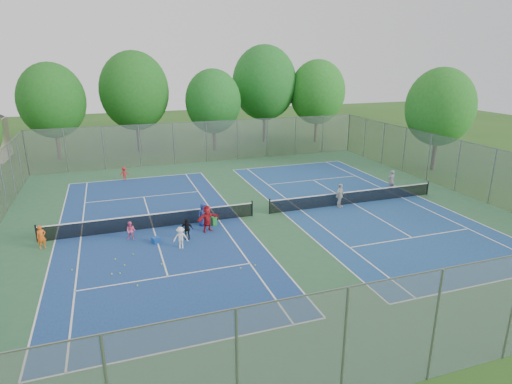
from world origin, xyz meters
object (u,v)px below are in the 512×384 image
Objects in this scene: ball_crate at (156,240)px; net_right at (354,198)px; instructor at (391,181)px; ball_hopper at (214,221)px; net_left at (153,221)px.

net_right is at bearing 9.09° from ball_crate.
ball_hopper is at bearing 9.31° from instructor.
instructor reaches higher than net_left.
net_left is 2.27m from ball_crate.
ball_crate is 0.68× the size of ball_hopper.
net_right is at bearing 21.08° from instructor.
net_right is 14.26m from ball_crate.
instructor is at bearing 12.09° from ball_crate.
net_right is 4.68m from instructor.
instructor reaches higher than ball_hopper.
ball_hopper is (-10.38, -0.78, -0.17)m from net_right.
ball_crate is at bearing -170.91° from net_right.
ball_hopper is (3.70, 1.48, 0.12)m from ball_crate.
net_right is (14.00, 0.00, 0.00)m from net_left.
net_left is 14.00m from net_right.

